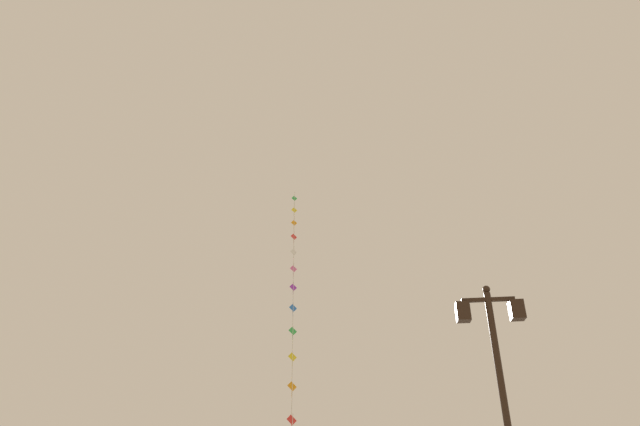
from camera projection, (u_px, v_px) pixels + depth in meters
The scene contains 2 objects.
twin_lantern_lamp_post at pixel (498, 361), 10.32m from camera, with size 1.38×0.28×5.11m.
kite_train at pixel (293, 292), 26.48m from camera, with size 2.49×11.60×18.90m.
Camera 1 is at (-0.06, -1.43, 1.34)m, focal length 28.98 mm.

